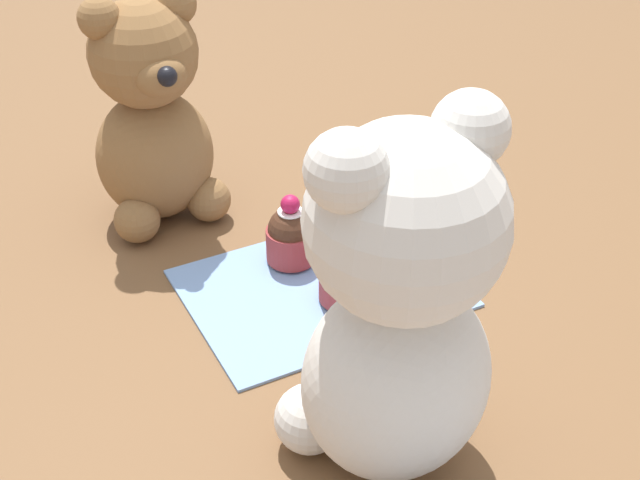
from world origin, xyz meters
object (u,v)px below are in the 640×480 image
at_px(teddy_bear_cream, 397,306).
at_px(teaspoon, 435,179).
at_px(teddy_bear_tan, 152,117).
at_px(cupcake_near_tan_bear, 291,235).
at_px(cupcake_near_cream_bear, 347,273).

height_order(teddy_bear_cream, teaspoon, teddy_bear_cream).
relative_size(teddy_bear_tan, cupcake_near_tan_bear, 3.37).
bearing_deg(teddy_bear_cream, cupcake_near_tan_bear, -105.11).
xyz_separation_m(teddy_bear_tan, cupcake_near_cream_bear, (-0.10, 0.22, -0.08)).
bearing_deg(teaspoon, teddy_bear_tan, -6.92).
relative_size(teddy_bear_cream, teaspoon, 2.20).
distance_m(teddy_bear_cream, cupcake_near_tan_bear, 0.27).
bearing_deg(teaspoon, cupcake_near_cream_bear, 44.87).
relative_size(teddy_bear_cream, teddy_bear_tan, 1.19).
distance_m(teddy_bear_cream, teaspoon, 0.42).
height_order(teddy_bear_cream, cupcake_near_cream_bear, teddy_bear_cream).
distance_m(cupcake_near_tan_bear, teaspoon, 0.22).
bearing_deg(cupcake_near_tan_bear, cupcake_near_cream_bear, 103.36).
bearing_deg(teaspoon, cupcake_near_tan_bear, 25.38).
bearing_deg(teddy_bear_tan, teddy_bear_cream, -86.63).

